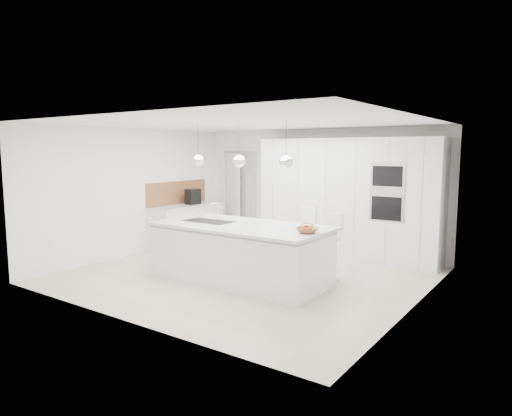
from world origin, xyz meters
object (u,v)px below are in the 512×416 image
Objects in this scene: espresso_machine at (193,196)px; bar_stool_right at (330,247)px; fruit_bowl at (307,230)px; bar_stool_left at (305,241)px; island_base at (240,254)px.

espresso_machine is 3.81m from bar_stool_right.
fruit_bowl is 0.92× the size of espresso_machine.
island_base is at bearing -103.95° from bar_stool_left.
bar_stool_left is at bearing 173.36° from bar_stool_right.
espresso_machine is 0.30× the size of bar_stool_left.
island_base is 9.02× the size of fruit_bowl.
espresso_machine is at bearing -172.23° from bar_stool_left.
bar_stool_left is at bearing -11.58° from espresso_machine.
fruit_bowl is 0.29× the size of bar_stool_right.
bar_stool_right is (0.50, -0.09, -0.03)m from bar_stool_left.
espresso_machine is 3.30m from bar_stool_left.
espresso_machine is at bearing 155.88° from fruit_bowl.
island_base is at bearing 179.40° from fruit_bowl.
bar_stool_left is (-0.57, 0.96, -0.37)m from fruit_bowl.
island_base is 1.44m from bar_stool_right.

